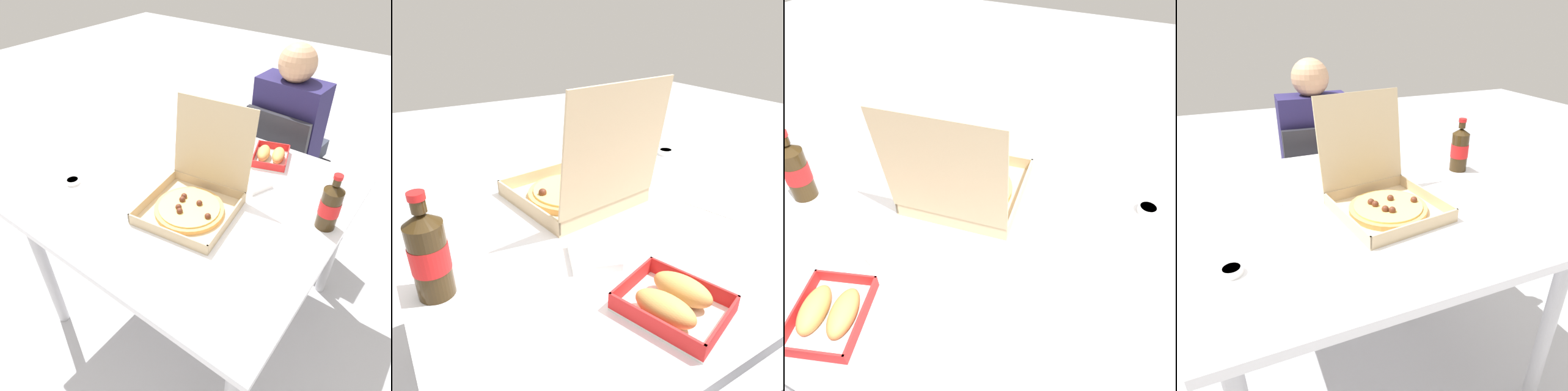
% 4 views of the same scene
% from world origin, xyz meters
% --- Properties ---
extents(ground_plane, '(10.00, 10.00, 0.00)m').
position_xyz_m(ground_plane, '(0.00, 0.00, 0.00)').
color(ground_plane, '#B2B2B7').
extents(dining_table, '(1.11, 1.09, 0.74)m').
position_xyz_m(dining_table, '(0.00, 0.00, 0.66)').
color(dining_table, white).
rests_on(dining_table, ground_plane).
extents(chair, '(0.42, 0.42, 0.83)m').
position_xyz_m(chair, '(0.02, 0.78, 0.48)').
color(chair, '#232328').
rests_on(chair, ground_plane).
extents(diner_person, '(0.37, 0.42, 1.15)m').
position_xyz_m(diner_person, '(0.03, 0.84, 0.69)').
color(diner_person, '#333847').
rests_on(diner_person, ground_plane).
extents(pizza_box_open, '(0.37, 0.42, 0.37)m').
position_xyz_m(pizza_box_open, '(0.04, -0.08, 0.79)').
color(pizza_box_open, tan).
rests_on(pizza_box_open, dining_table).
extents(bread_side_box, '(0.20, 0.23, 0.06)m').
position_xyz_m(bread_side_box, '(0.12, 0.40, 0.76)').
color(bread_side_box, white).
rests_on(bread_side_box, dining_table).
extents(cola_bottle, '(0.07, 0.07, 0.22)m').
position_xyz_m(cola_bottle, '(0.49, 0.12, 0.83)').
color(cola_bottle, '#33230F').
rests_on(cola_bottle, dining_table).
extents(paper_menu, '(0.24, 0.20, 0.00)m').
position_xyz_m(paper_menu, '(-0.34, 0.13, 0.74)').
color(paper_menu, white).
rests_on(paper_menu, dining_table).
extents(napkin_pile, '(0.14, 0.14, 0.02)m').
position_xyz_m(napkin_pile, '(0.16, 0.19, 0.75)').
color(napkin_pile, white).
rests_on(napkin_pile, dining_table).
extents(dipping_sauce_cup, '(0.06, 0.06, 0.02)m').
position_xyz_m(dipping_sauce_cup, '(-0.46, -0.26, 0.75)').
color(dipping_sauce_cup, white).
rests_on(dipping_sauce_cup, dining_table).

